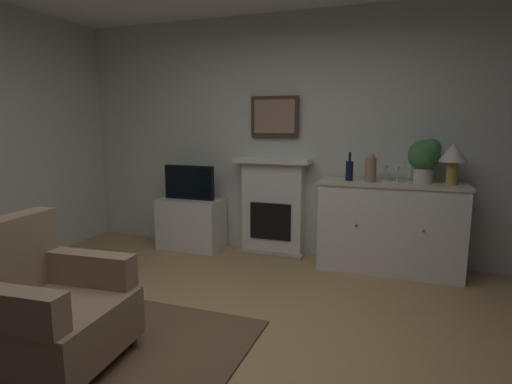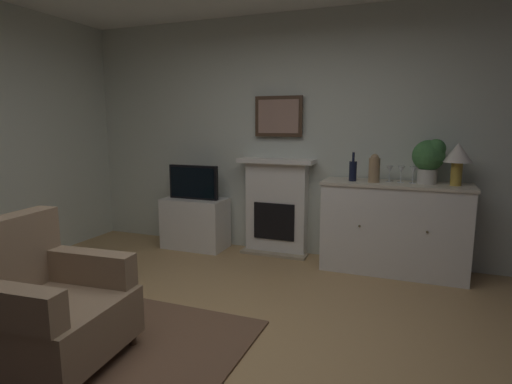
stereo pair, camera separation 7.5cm
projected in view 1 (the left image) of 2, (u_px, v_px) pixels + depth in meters
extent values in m
cube|color=tan|center=(206.00, 366.00, 2.67)|extent=(5.55, 4.86, 0.10)
cube|color=silver|center=(300.00, 137.00, 4.66)|extent=(5.55, 0.06, 2.69)
cube|color=brown|center=(78.00, 368.00, 2.55)|extent=(1.85, 1.93, 0.02)
cube|color=white|center=(273.00, 208.00, 4.78)|extent=(0.70, 0.18, 1.05)
cube|color=tan|center=(270.00, 253.00, 4.77)|extent=(0.77, 0.20, 0.03)
cube|color=black|center=(270.00, 221.00, 4.71)|extent=(0.48, 0.02, 0.42)
cube|color=white|center=(272.00, 161.00, 4.66)|extent=(0.87, 0.27, 0.05)
cube|color=#473323|center=(275.00, 116.00, 4.64)|extent=(0.55, 0.03, 0.45)
cube|color=#9E7A6B|center=(274.00, 116.00, 4.63)|extent=(0.47, 0.01, 0.37)
cube|color=white|center=(390.00, 228.00, 4.19)|extent=(1.39, 0.45, 0.89)
cube|color=beige|center=(392.00, 184.00, 4.11)|extent=(1.42, 0.48, 0.03)
sphere|color=brown|center=(356.00, 225.00, 4.06)|extent=(0.02, 0.02, 0.02)
sphere|color=brown|center=(423.00, 231.00, 3.86)|extent=(0.02, 0.02, 0.02)
cylinder|color=#B79338|center=(452.00, 173.00, 3.91)|extent=(0.10, 0.10, 0.22)
cone|color=silver|center=(453.00, 152.00, 3.88)|extent=(0.26, 0.26, 0.18)
cylinder|color=black|center=(349.00, 171.00, 4.20)|extent=(0.08, 0.08, 0.20)
cylinder|color=black|center=(350.00, 157.00, 4.17)|extent=(0.03, 0.03, 0.09)
cylinder|color=silver|center=(385.00, 181.00, 4.16)|extent=(0.06, 0.06, 0.00)
cylinder|color=silver|center=(385.00, 176.00, 4.16)|extent=(0.01, 0.01, 0.09)
cone|color=silver|center=(386.00, 168.00, 4.14)|extent=(0.07, 0.07, 0.07)
cylinder|color=silver|center=(397.00, 182.00, 4.11)|extent=(0.06, 0.06, 0.00)
cylinder|color=silver|center=(397.00, 177.00, 4.10)|extent=(0.01, 0.01, 0.09)
cone|color=silver|center=(397.00, 169.00, 4.09)|extent=(0.07, 0.07, 0.07)
cylinder|color=silver|center=(408.00, 182.00, 4.07)|extent=(0.06, 0.06, 0.00)
cylinder|color=silver|center=(409.00, 178.00, 4.06)|extent=(0.01, 0.01, 0.09)
cone|color=silver|center=(409.00, 170.00, 4.05)|extent=(0.07, 0.07, 0.07)
cylinder|color=#9E7F5B|center=(371.00, 170.00, 4.11)|extent=(0.11, 0.11, 0.24)
sphere|color=#9E7F5B|center=(371.00, 158.00, 4.09)|extent=(0.08, 0.08, 0.08)
cube|color=white|center=(191.00, 223.00, 4.98)|extent=(0.75, 0.42, 0.60)
cube|color=black|center=(189.00, 182.00, 4.88)|extent=(0.62, 0.06, 0.40)
cube|color=black|center=(188.00, 183.00, 4.85)|extent=(0.57, 0.01, 0.35)
cylinder|color=beige|center=(423.00, 176.00, 4.05)|extent=(0.18, 0.18, 0.14)
sphere|color=#3D753D|center=(424.00, 155.00, 4.02)|extent=(0.30, 0.30, 0.30)
sphere|color=#3D753D|center=(431.00, 148.00, 3.96)|extent=(0.18, 0.18, 0.18)
cube|color=#8C7259|center=(54.00, 328.00, 2.54)|extent=(0.86, 0.82, 0.32)
cube|color=#8C7259|center=(4.00, 259.00, 2.56)|extent=(0.22, 0.77, 0.50)
cube|color=#8C7259|center=(5.00, 308.00, 2.19)|extent=(0.73, 0.19, 0.22)
cube|color=#8C7259|center=(85.00, 268.00, 2.80)|extent=(0.73, 0.19, 0.22)
cylinder|color=#473323|center=(133.00, 341.00, 2.79)|extent=(0.05, 0.05, 0.10)
cylinder|color=#473323|center=(49.00, 328.00, 2.97)|extent=(0.05, 0.05, 0.10)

